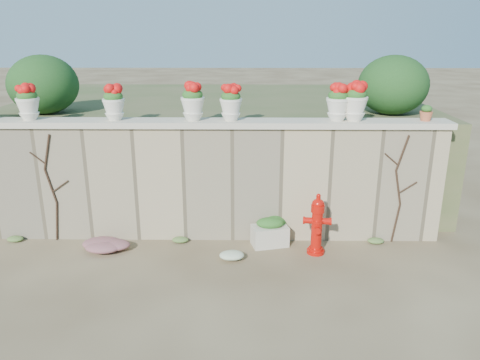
{
  "coord_description": "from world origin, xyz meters",
  "views": [
    {
      "loc": [
        0.63,
        -5.92,
        3.55
      ],
      "look_at": [
        0.54,
        1.4,
        1.18
      ],
      "focal_mm": 35.0,
      "sensor_mm": 36.0,
      "label": 1
    }
  ],
  "objects_px": {
    "fire_hydrant": "(317,224)",
    "terracotta_pot": "(426,114)",
    "planter_box": "(270,233)",
    "urn_pot_0": "(28,102)"
  },
  "relations": [
    {
      "from": "planter_box",
      "to": "urn_pot_0",
      "type": "xyz_separation_m",
      "value": [
        -4.04,
        0.39,
        2.16
      ]
    },
    {
      "from": "urn_pot_0",
      "to": "terracotta_pot",
      "type": "distance_m",
      "value": 6.6
    },
    {
      "from": "planter_box",
      "to": "urn_pot_0",
      "type": "height_order",
      "value": "urn_pot_0"
    },
    {
      "from": "planter_box",
      "to": "terracotta_pot",
      "type": "xyz_separation_m",
      "value": [
        2.56,
        0.39,
        1.98
      ]
    },
    {
      "from": "planter_box",
      "to": "urn_pot_0",
      "type": "distance_m",
      "value": 4.6
    },
    {
      "from": "planter_box",
      "to": "urn_pot_0",
      "type": "bearing_deg",
      "value": 160.58
    },
    {
      "from": "urn_pot_0",
      "to": "terracotta_pot",
      "type": "bearing_deg",
      "value": 0.0
    },
    {
      "from": "fire_hydrant",
      "to": "terracotta_pot",
      "type": "xyz_separation_m",
      "value": [
        1.81,
        0.67,
        1.69
      ]
    },
    {
      "from": "fire_hydrant",
      "to": "terracotta_pot",
      "type": "distance_m",
      "value": 2.57
    },
    {
      "from": "fire_hydrant",
      "to": "terracotta_pot",
      "type": "bearing_deg",
      "value": 26.46
    }
  ]
}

